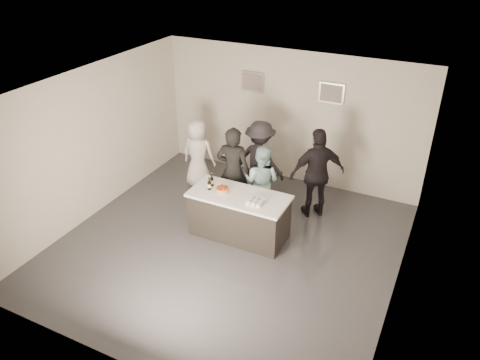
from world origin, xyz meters
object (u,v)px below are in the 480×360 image
Objects in this scene: cake at (222,190)px; person_main_black at (233,171)px; person_guest_left at (198,154)px; person_guest_back at (260,160)px; bar_counter at (239,215)px; beer_bottle_a at (212,180)px; person_main_blue at (261,182)px; person_guest_right at (317,174)px; beer_bottle_b at (209,184)px.

person_main_black is (-0.15, 0.75, 0.00)m from cake.
person_main_black reaches higher than person_guest_left.
bar_counter is at bearing 109.49° from person_guest_back.
person_main_blue is at bearing 47.68° from beer_bottle_a.
person_guest_back is at bearing -64.26° from person_main_blue.
person_main_blue is at bearing -10.60° from person_guest_right.
person_main_black is 1.22× the size of person_main_blue.
bar_counter is 0.85m from beer_bottle_a.
beer_bottle_a is 0.14× the size of person_guest_right.
cake is at bearing 7.39° from person_guest_right.
person_guest_back is (1.44, 0.14, 0.09)m from person_guest_left.
person_guest_back is (0.36, 1.44, -0.16)m from beer_bottle_a.
person_main_black is at bearing -15.10° from person_guest_right.
cake is (-0.33, -0.03, 0.49)m from bar_counter.
person_main_blue is (0.66, 0.92, -0.26)m from beer_bottle_b.
person_guest_right is at bearing -153.83° from person_main_blue.
cake is 0.14× the size of person_guest_back.
cake is 0.13× the size of person_main_black.
person_main_blue is 0.88× the size of person_guest_back.
beer_bottle_a is 0.14× the size of person_main_black.
person_guest_right is 1.08× the size of person_guest_back.
beer_bottle_a is at bearing 46.96° from person_main_blue.
person_guest_right is at bearing 51.85° from bar_counter.
person_guest_right is at bearing 174.44° from person_guest_left.
cake is at bearing 129.06° from person_guest_left.
person_guest_left is 0.90× the size of person_guest_back.
person_guest_left is at bearing -38.94° from person_main_black.
person_guest_back is (0.07, 1.56, -0.06)m from cake.
cake is 0.91× the size of beer_bottle_a.
person_main_blue is at bearing 54.21° from beer_bottle_b.
person_guest_left is at bearing 134.00° from cake.
person_main_blue reaches higher than beer_bottle_b.
person_guest_back reaches higher than person_main_blue.
beer_bottle_b is 0.15× the size of person_guest_back.
person_main_black is 0.99× the size of person_guest_right.
person_guest_right is at bearing 40.75° from beer_bottle_b.
person_guest_left reaches higher than person_main_blue.
beer_bottle_a is 2.10m from person_guest_right.
beer_bottle_b is 0.80m from person_main_black.
person_guest_back is (0.22, 0.81, -0.07)m from person_main_black.
beer_bottle_a is at bearing 85.81° from person_guest_back.
person_main_blue is 1.85m from person_guest_left.
person_main_black is 1.20× the size of person_guest_left.
beer_bottle_a is 1.70m from person_guest_left.
bar_counter is 1.19× the size of person_guest_left.
person_main_blue is (0.70, 0.76, -0.26)m from beer_bottle_a.
person_guest_back is at bearing 87.39° from cake.
person_main_blue reaches higher than beer_bottle_a.
bar_counter is 2.21m from person_guest_left.
person_main_blue is (0.56, 0.14, -0.17)m from person_main_black.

